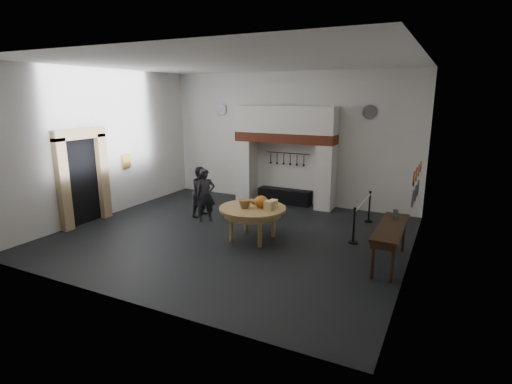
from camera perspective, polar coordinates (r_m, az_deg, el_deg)
The scene contains 39 objects.
floor at distance 10.96m, azimuth -3.38°, elevation -6.16°, with size 9.00×8.00×0.02m, color black.
ceiling at distance 10.34m, azimuth -3.75°, elevation 18.01°, with size 9.00×8.00×0.02m, color silver.
wall_back at distance 13.99m, azimuth 4.72°, elevation 7.63°, with size 9.00×0.02×4.50m, color silver.
wall_front at distance 7.28m, azimuth -19.47°, elevation 1.28°, with size 9.00×0.02×4.50m, color silver.
wall_left at distance 13.23m, azimuth -20.81°, elevation 6.44°, with size 0.02×8.00×4.50m, color silver.
wall_right at distance 9.07m, azimuth 21.97°, elevation 3.38°, with size 0.02×8.00×4.50m, color silver.
chimney_pier_left at distance 14.46m, azimuth -1.33°, elevation 3.16°, with size 0.55×0.70×2.15m, color silver.
chimney_pier_right at distance 13.36m, azimuth 9.94°, elevation 2.08°, with size 0.55×0.70×2.15m, color silver.
hearth_brick_band at distance 13.66m, azimuth 4.17°, elevation 7.75°, with size 3.50×0.72×0.32m, color #9E442B.
chimney_hood at distance 13.61m, azimuth 4.21°, elevation 10.30°, with size 3.50×0.70×0.90m, color silver.
iron_range at distance 14.09m, azimuth 4.13°, elevation -0.59°, with size 1.90×0.45×0.50m, color black.
utensil_rail at distance 13.98m, azimuth 4.55°, elevation 5.56°, with size 0.02×0.02×1.60m, color black.
door_recess at distance 12.71m, azimuth -23.61°, elevation 1.34°, with size 0.04×1.10×2.50m, color black.
door_jamb_near at distance 12.21m, azimuth -25.85°, elevation 0.89°, with size 0.22×0.30×2.60m, color tan.
door_jamb_far at distance 13.08m, azimuth -21.05°, elevation 2.13°, with size 0.22×0.30×2.60m, color tan.
door_lintel at distance 12.45m, azimuth -23.96°, elevation 7.61°, with size 0.22×1.70×0.30m, color tan.
wall_plaque at distance 13.83m, azimuth -18.03°, elevation 4.22°, with size 0.05×0.34×0.44m, color gold.
work_table at distance 10.39m, azimuth -0.50°, elevation -2.38°, with size 1.75×1.75×0.07m, color tan.
pumpkin at distance 10.34m, azimuth 0.74°, elevation -1.37°, with size 0.36×0.36×0.31m, color orange.
cheese_block_big at distance 10.09m, azimuth 1.91°, elevation -1.96°, with size 0.22×0.22×0.24m, color #E9CF8B.
cheese_block_small at distance 10.37m, azimuth 2.49°, elevation -1.65°, with size 0.18×0.18×0.20m, color #FAEF95.
wicker_basket at distance 10.29m, azimuth -1.62°, elevation -1.71°, with size 0.32×0.32×0.22m, color olive.
bread_loaf at distance 10.71m, azimuth -0.13°, elevation -1.34°, with size 0.31×0.18×0.13m, color #966135.
visitor_near at distance 12.03m, azimuth -7.24°, elevation -0.46°, with size 0.58×0.38×1.60m, color black.
visitor_far at distance 12.57m, azimuth -7.75°, elevation 0.08°, with size 0.76×0.59×1.57m, color #222227.
side_table at distance 9.35m, azimuth 18.73°, elevation -4.78°, with size 0.55×2.20×0.06m, color #321F12.
pewter_jug at distance 9.88m, azimuth 19.29°, elevation -3.00°, with size 0.12×0.12×0.22m, color #535358.
copper_pan_a at distance 9.32m, azimuth 21.67°, elevation 1.79°, with size 0.34×0.34×0.03m, color #C6662D.
copper_pan_b at distance 9.86m, azimuth 21.97°, elevation 2.37°, with size 0.32×0.32×0.03m, color #C6662D.
copper_pan_c at distance 10.40m, azimuth 22.23°, elevation 2.89°, with size 0.30×0.30×0.03m, color #C6662D.
copper_pan_d at distance 10.94m, azimuth 22.47°, elevation 3.35°, with size 0.28×0.28×0.03m, color #C6662D.
pewter_plate_left at distance 9.62m, azimuth 21.52°, elevation -0.91°, with size 0.40×0.40×0.03m, color #4C4C51.
pewter_plate_mid at distance 10.20m, azimuth 21.84°, elevation -0.15°, with size 0.40×0.40×0.03m, color #4C4C51.
pewter_plate_right at distance 10.79m, azimuth 22.13°, elevation 0.54°, with size 0.40×0.40×0.03m, color #4C4C51.
pewter_plate_back_left at distance 15.10m, azimuth -5.02°, elevation 11.68°, with size 0.44×0.44×0.03m, color #4C4C51.
pewter_plate_back_right at distance 13.12m, azimuth 15.94°, elevation 10.92°, with size 0.44×0.44×0.03m, color #4C4C51.
barrier_post_near at distance 10.53m, azimuth 13.80°, elevation -4.80°, with size 0.05×0.05×0.90m, color black.
barrier_post_far at distance 12.41m, azimuth 15.89°, elevation -2.11°, with size 0.05×0.05×0.90m, color black.
barrier_rope at distance 11.35m, azimuth 15.05°, elevation -1.41°, with size 0.04×0.04×2.00m, color white.
Camera 1 is at (5.16, -8.92, 3.72)m, focal length 28.00 mm.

